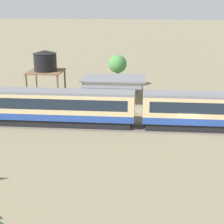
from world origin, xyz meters
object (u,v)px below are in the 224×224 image
(water_tower, at_px, (45,62))
(yard_tree_0, at_px, (118,64))
(station_building, at_px, (114,92))
(passenger_train, at_px, (58,106))

(water_tower, xyz_separation_m, yard_tree_0, (10.48, 8.10, -1.50))
(station_building, relative_size, water_tower, 1.19)
(station_building, relative_size, yard_tree_0, 1.56)
(passenger_train, bearing_deg, yard_tree_0, 74.92)
(passenger_train, distance_m, yard_tree_0, 21.35)
(passenger_train, xyz_separation_m, water_tower, (-4.94, 12.45, 3.16))
(passenger_train, relative_size, water_tower, 13.28)
(station_building, height_order, water_tower, water_tower)
(station_building, bearing_deg, yard_tree_0, 92.04)
(passenger_train, xyz_separation_m, yard_tree_0, (5.54, 20.55, 1.65))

